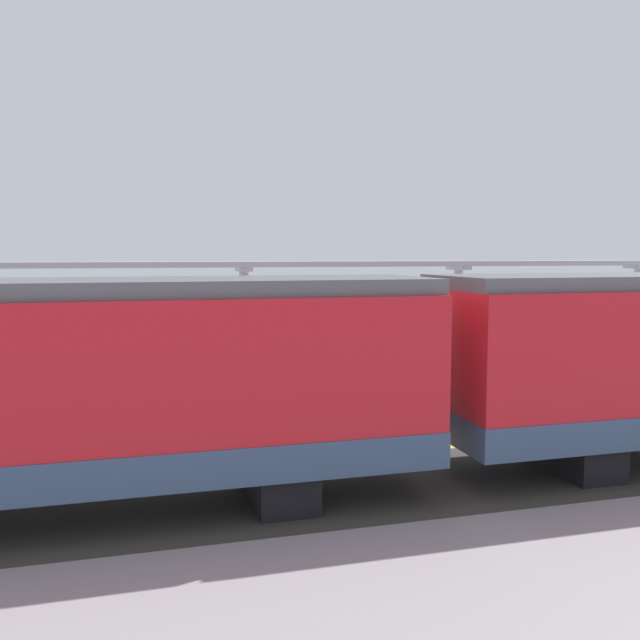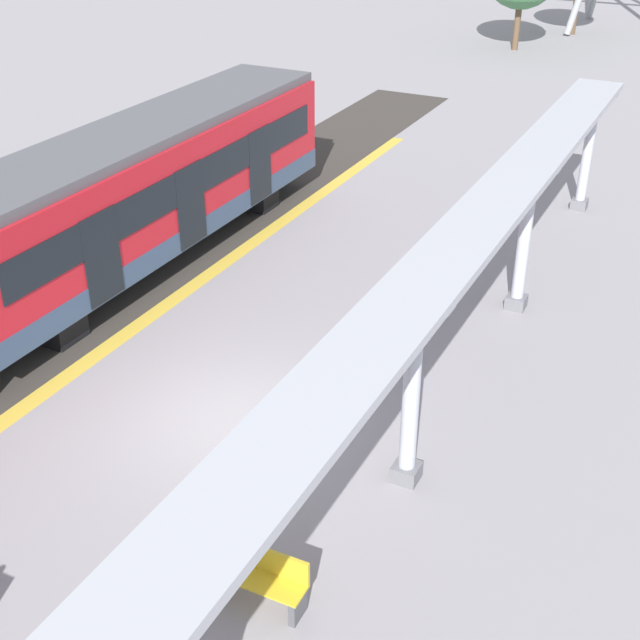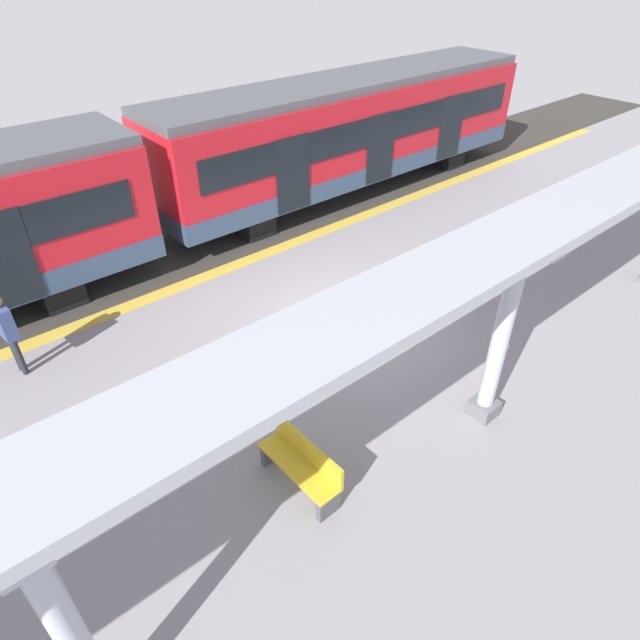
% 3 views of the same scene
% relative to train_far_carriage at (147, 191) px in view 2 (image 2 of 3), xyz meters
% --- Properties ---
extents(ground_plane, '(176.00, 176.00, 0.00)m').
position_rel_train_far_carriage_xyz_m(ground_plane, '(5.55, -5.09, -1.83)').
color(ground_plane, gray).
extents(tactile_edge_strip, '(0.41, 34.67, 0.01)m').
position_rel_train_far_carriage_xyz_m(tactile_edge_strip, '(1.80, -5.09, -1.83)').
color(tactile_edge_strip, gold).
rests_on(tactile_edge_strip, ground).
extents(trackbed, '(3.20, 46.67, 0.01)m').
position_rel_train_far_carriage_xyz_m(trackbed, '(-0.01, -5.09, -1.83)').
color(trackbed, '#38332D').
rests_on(trackbed, ground).
extents(train_far_carriage, '(2.65, 13.21, 3.48)m').
position_rel_train_far_carriage_xyz_m(train_far_carriage, '(0.00, 0.00, 0.00)').
color(train_far_carriage, red).
rests_on(train_far_carriage, ground).
extents(canopy_pillar_third, '(1.10, 0.44, 3.48)m').
position_rel_train_far_carriage_xyz_m(canopy_pillar_third, '(9.06, -5.17, -0.07)').
color(canopy_pillar_third, slate).
rests_on(canopy_pillar_third, ground).
extents(canopy_pillar_fourth, '(1.10, 0.44, 3.48)m').
position_rel_train_far_carriage_xyz_m(canopy_pillar_fourth, '(9.06, 1.61, -0.07)').
color(canopy_pillar_fourth, slate).
rests_on(canopy_pillar_fourth, ground).
extents(canopy_pillar_fifth, '(1.10, 0.44, 3.48)m').
position_rel_train_far_carriage_xyz_m(canopy_pillar_fifth, '(9.06, 8.36, -0.07)').
color(canopy_pillar_fifth, slate).
rests_on(canopy_pillar_fifth, ground).
extents(canopy_beam, '(1.20, 27.94, 0.16)m').
position_rel_train_far_carriage_xyz_m(canopy_beam, '(9.06, -5.21, 1.73)').
color(canopy_beam, '#A8AAB2').
rests_on(canopy_beam, canopy_pillar_nearest).
extents(bench_near_end, '(1.51, 0.47, 0.86)m').
position_rel_train_far_carriage_xyz_m(bench_near_end, '(8.15, -8.51, -1.39)').
color(bench_near_end, gold).
rests_on(bench_near_end, ground).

